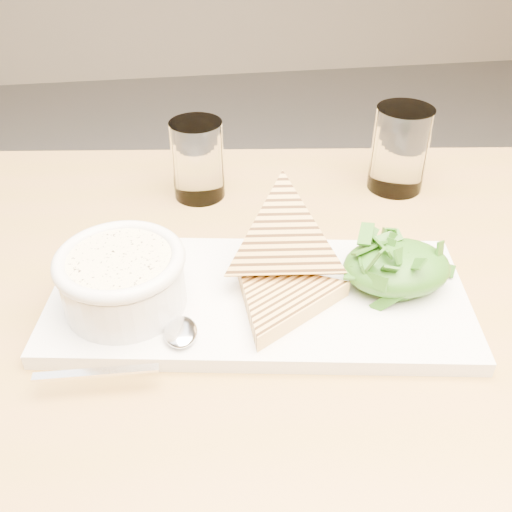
{
  "coord_description": "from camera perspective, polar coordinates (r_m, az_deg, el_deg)",
  "views": [
    {
      "loc": [
        -0.14,
        -0.44,
        1.17
      ],
      "look_at": [
        -0.06,
        0.04,
        0.81
      ],
      "focal_mm": 40.0,
      "sensor_mm": 36.0,
      "label": 1
    }
  ],
  "objects": [
    {
      "name": "spoon_handle",
      "position": [
        0.54,
        -15.7,
        -11.14
      ],
      "size": [
        0.11,
        0.01,
        0.0
      ],
      "primitive_type": "cube",
      "rotation": [
        0.0,
        0.0,
        -0.04
      ],
      "color": "silver",
      "rests_on": "platter"
    },
    {
      "name": "bowl_rim",
      "position": [
        0.57,
        -13.51,
        -0.36
      ],
      "size": [
        0.13,
        0.13,
        0.01
      ],
      "primitive_type": "torus",
      "color": "silver",
      "rests_on": "soup_bowl"
    },
    {
      "name": "glass_near",
      "position": [
        0.79,
        -5.84,
        9.54
      ],
      "size": [
        0.07,
        0.07,
        0.11
      ],
      "primitive_type": "cylinder",
      "color": "white",
      "rests_on": "table_top"
    },
    {
      "name": "soup_bowl",
      "position": [
        0.59,
        -13.08,
        -2.81
      ],
      "size": [
        0.12,
        0.12,
        0.05
      ],
      "primitive_type": "cylinder",
      "color": "silver",
      "rests_on": "platter"
    },
    {
      "name": "table_leg_br",
      "position": [
        1.29,
        23.36,
        -6.07
      ],
      "size": [
        0.06,
        0.06,
        0.72
      ],
      "primitive_type": "cylinder",
      "color": "olive",
      "rests_on": "ground"
    },
    {
      "name": "salad_base",
      "position": [
        0.62,
        13.89,
        -1.07
      ],
      "size": [
        0.11,
        0.09,
        0.04
      ],
      "primitive_type": "ellipsoid",
      "color": "#16440F",
      "rests_on": "platter"
    },
    {
      "name": "platter",
      "position": [
        0.61,
        0.27,
        -4.23
      ],
      "size": [
        0.47,
        0.27,
        0.02
      ],
      "primitive_type": "cube",
      "rotation": [
        0.0,
        0.0,
        -0.17
      ],
      "color": "silver",
      "rests_on": "table_top"
    },
    {
      "name": "table_top",
      "position": [
        0.63,
        3.13,
        -6.63
      ],
      "size": [
        1.25,
        0.91,
        0.04
      ],
      "primitive_type": "cube",
      "rotation": [
        0.0,
        0.0,
        -0.13
      ],
      "color": "olive",
      "rests_on": "ground"
    },
    {
      "name": "soup",
      "position": [
        0.57,
        -13.48,
        -0.52
      ],
      "size": [
        0.1,
        0.1,
        0.01
      ],
      "primitive_type": "cylinder",
      "color": "beige",
      "rests_on": "soup_bowl"
    },
    {
      "name": "glass_far",
      "position": [
        0.82,
        14.17,
        10.31
      ],
      "size": [
        0.08,
        0.08,
        0.12
      ],
      "primitive_type": "cylinder",
      "color": "white",
      "rests_on": "table_top"
    },
    {
      "name": "arugula_pile",
      "position": [
        0.62,
        13.95,
        -0.71
      ],
      "size": [
        0.11,
        0.1,
        0.05
      ],
      "primitive_type": null,
      "color": "#336419",
      "rests_on": "platter"
    },
    {
      "name": "sandwich_flat",
      "position": [
        0.59,
        2.49,
        -4.13
      ],
      "size": [
        0.2,
        0.2,
        0.02
      ],
      "primitive_type": null,
      "rotation": [
        0.0,
        0.0,
        0.56
      ],
      "color": "tan",
      "rests_on": "platter"
    },
    {
      "name": "spoon_bowl",
      "position": [
        0.56,
        -7.54,
        -7.52
      ],
      "size": [
        0.03,
        0.05,
        0.01
      ],
      "primitive_type": "ellipsoid",
      "rotation": [
        0.0,
        0.0,
        -0.04
      ],
      "color": "silver",
      "rests_on": "platter"
    },
    {
      "name": "sandwich_lean",
      "position": [
        0.6,
        2.82,
        1.59
      ],
      "size": [
        0.16,
        0.17,
        0.16
      ],
      "primitive_type": null,
      "rotation": [
        0.82,
        0.0,
        -0.11
      ],
      "color": "tan",
      "rests_on": "sandwich_flat"
    }
  ]
}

